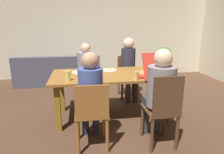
# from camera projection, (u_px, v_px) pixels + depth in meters

# --- Properties ---
(ground_plane) EXTENTS (20.00, 20.00, 0.00)m
(ground_plane) POSITION_uv_depth(u_px,v_px,m) (113.00, 116.00, 3.49)
(ground_plane) COLOR #513625
(back_wall) EXTENTS (6.78, 0.12, 2.84)m
(back_wall) POSITION_uv_depth(u_px,v_px,m) (97.00, 28.00, 5.82)
(back_wall) COLOR beige
(back_wall) RESTS_ON ground
(dining_table) EXTENTS (2.00, 0.97, 0.76)m
(dining_table) POSITION_uv_depth(u_px,v_px,m) (113.00, 79.00, 3.32)
(dining_table) COLOR brown
(dining_table) RESTS_ON ground
(chair_0) EXTENTS (0.42, 0.42, 0.90)m
(chair_0) POSITION_uv_depth(u_px,v_px,m) (92.00, 114.00, 2.45)
(chair_0) COLOR #945B2B
(chair_0) RESTS_ON ground
(person_0) EXTENTS (0.30, 0.51, 1.25)m
(person_0) POSITION_uv_depth(u_px,v_px,m) (91.00, 92.00, 2.52)
(person_0) COLOR #2E2F41
(person_0) RESTS_ON ground
(chair_1) EXTENTS (0.39, 0.45, 0.99)m
(chair_1) POSITION_uv_depth(u_px,v_px,m) (163.00, 109.00, 2.50)
(chair_1) COLOR #523522
(chair_1) RESTS_ON ground
(person_1) EXTENTS (0.36, 0.50, 1.27)m
(person_1) POSITION_uv_depth(u_px,v_px,m) (160.00, 88.00, 2.56)
(person_1) COLOR #343838
(person_1) RESTS_ON ground
(chair_2) EXTENTS (0.39, 0.44, 0.88)m
(chair_2) POSITION_uv_depth(u_px,v_px,m) (127.00, 75.00, 4.35)
(chair_2) COLOR brown
(chair_2) RESTS_ON ground
(person_2) EXTENTS (0.30, 0.52, 1.28)m
(person_2) POSITION_uv_depth(u_px,v_px,m) (129.00, 64.00, 4.15)
(person_2) COLOR #413E4B
(person_2) RESTS_ON ground
(chair_3) EXTENTS (0.38, 0.41, 0.98)m
(chair_3) POSITION_uv_depth(u_px,v_px,m) (86.00, 74.00, 4.19)
(chair_3) COLOR #2E6631
(chair_3) RESTS_ON ground
(person_3) EXTENTS (0.35, 0.49, 1.19)m
(person_3) POSITION_uv_depth(u_px,v_px,m) (86.00, 67.00, 4.02)
(person_3) COLOR #2C3E40
(person_3) RESTS_ON ground
(pizza_box_0) EXTENTS (0.41, 0.62, 0.39)m
(pizza_box_0) POSITION_uv_depth(u_px,v_px,m) (150.00, 73.00, 3.15)
(pizza_box_0) COLOR #B52A1E
(pizza_box_0) RESTS_ON dining_table
(plate_0) EXTENTS (0.25, 0.25, 0.03)m
(plate_0) POSITION_uv_depth(u_px,v_px,m) (79.00, 72.00, 3.38)
(plate_0) COLOR white
(plate_0) RESTS_ON dining_table
(plate_1) EXTENTS (0.25, 0.25, 0.03)m
(plate_1) POSITION_uv_depth(u_px,v_px,m) (110.00, 70.00, 3.53)
(plate_1) COLOR white
(plate_1) RESTS_ON dining_table
(drinking_glass_0) EXTENTS (0.07, 0.07, 0.12)m
(drinking_glass_0) POSITION_uv_depth(u_px,v_px,m) (136.00, 76.00, 2.94)
(drinking_glass_0) COLOR #DEC164
(drinking_glass_0) RESTS_ON dining_table
(drinking_glass_1) EXTENTS (0.07, 0.07, 0.15)m
(drinking_glass_1) POSITION_uv_depth(u_px,v_px,m) (68.00, 76.00, 2.86)
(drinking_glass_1) COLOR #DBC75F
(drinking_glass_1) RESTS_ON dining_table
(couch) EXTENTS (2.15, 0.78, 0.76)m
(couch) POSITION_uv_depth(u_px,v_px,m) (58.00, 73.00, 5.32)
(couch) COLOR #49495A
(couch) RESTS_ON ground
(potted_plant) EXTENTS (0.45, 0.45, 0.90)m
(potted_plant) POSITION_uv_depth(u_px,v_px,m) (164.00, 59.00, 5.84)
(potted_plant) COLOR #A96D48
(potted_plant) RESTS_ON ground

